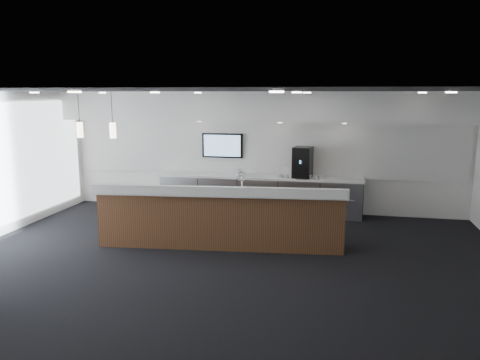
# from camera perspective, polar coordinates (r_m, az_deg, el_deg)

# --- Properties ---
(ground) EXTENTS (10.00, 10.00, 0.00)m
(ground) POSITION_cam_1_polar(r_m,az_deg,el_deg) (8.36, -1.87, -10.19)
(ground) COLOR black
(ground) RESTS_ON ground
(ceiling) EXTENTS (10.00, 8.00, 0.02)m
(ceiling) POSITION_cam_1_polar(r_m,az_deg,el_deg) (7.82, -2.00, 10.84)
(ceiling) COLOR black
(ceiling) RESTS_ON back_wall
(back_wall) EXTENTS (10.00, 0.02, 3.00)m
(back_wall) POSITION_cam_1_polar(r_m,az_deg,el_deg) (11.83, 2.67, 3.44)
(back_wall) COLOR white
(back_wall) RESTS_ON ground
(soffit_bulkhead) EXTENTS (10.00, 0.90, 0.70)m
(soffit_bulkhead) POSITION_cam_1_polar(r_m,az_deg,el_deg) (11.30, 2.35, 8.96)
(soffit_bulkhead) COLOR silver
(soffit_bulkhead) RESTS_ON back_wall
(alcove_panel) EXTENTS (9.80, 0.06, 1.40)m
(alcove_panel) POSITION_cam_1_polar(r_m,az_deg,el_deg) (11.79, 2.65, 3.90)
(alcove_panel) COLOR silver
(alcove_panel) RESTS_ON back_wall
(back_credenza) EXTENTS (5.06, 0.66, 0.95)m
(back_credenza) POSITION_cam_1_polar(r_m,az_deg,el_deg) (11.65, 2.34, -1.77)
(back_credenza) COLOR gray
(back_credenza) RESTS_ON ground
(wall_tv) EXTENTS (1.05, 0.08, 0.62)m
(wall_tv) POSITION_cam_1_polar(r_m,az_deg,el_deg) (11.92, -2.16, 4.22)
(wall_tv) COLOR black
(wall_tv) RESTS_ON back_wall
(pendant_left) EXTENTS (0.12, 0.12, 0.30)m
(pendant_left) POSITION_cam_1_polar(r_m,az_deg,el_deg) (9.44, -15.15, 5.87)
(pendant_left) COLOR beige
(pendant_left) RESTS_ON ceiling
(pendant_right) EXTENTS (0.12, 0.12, 0.30)m
(pendant_right) POSITION_cam_1_polar(r_m,az_deg,el_deg) (9.78, -18.83, 5.82)
(pendant_right) COLOR beige
(pendant_right) RESTS_ON ceiling
(ceiling_can_lights) EXTENTS (7.00, 5.00, 0.02)m
(ceiling_can_lights) POSITION_cam_1_polar(r_m,az_deg,el_deg) (7.82, -2.00, 10.62)
(ceiling_can_lights) COLOR white
(ceiling_can_lights) RESTS_ON ceiling
(service_counter) EXTENTS (4.85, 1.27, 1.49)m
(service_counter) POSITION_cam_1_polar(r_m,az_deg,el_deg) (9.14, -2.40, -4.58)
(service_counter) COLOR #522B1B
(service_counter) RESTS_ON ground
(coffee_machine) EXTENTS (0.49, 0.59, 0.74)m
(coffee_machine) POSITION_cam_1_polar(r_m,az_deg,el_deg) (11.37, 7.65, 2.15)
(coffee_machine) COLOR black
(coffee_machine) RESTS_ON back_credenza
(info_sign_left) EXTENTS (0.15, 0.07, 0.20)m
(info_sign_left) POSITION_cam_1_polar(r_m,az_deg,el_deg) (11.51, -0.07, 0.99)
(info_sign_left) COLOR white
(info_sign_left) RESTS_ON back_credenza
(info_sign_right) EXTENTS (0.18, 0.04, 0.24)m
(info_sign_right) POSITION_cam_1_polar(r_m,az_deg,el_deg) (11.37, 5.61, 0.93)
(info_sign_right) COLOR white
(info_sign_right) RESTS_ON back_credenza
(cup_0) EXTENTS (0.10, 0.10, 0.09)m
(cup_0) POSITION_cam_1_polar(r_m,az_deg,el_deg) (11.28, 9.87, 0.36)
(cup_0) COLOR white
(cup_0) RESTS_ON back_credenza
(cup_1) EXTENTS (0.14, 0.14, 0.09)m
(cup_1) POSITION_cam_1_polar(r_m,az_deg,el_deg) (11.29, 9.16, 0.39)
(cup_1) COLOR white
(cup_1) RESTS_ON back_credenza
(cup_2) EXTENTS (0.12, 0.12, 0.09)m
(cup_2) POSITION_cam_1_polar(r_m,az_deg,el_deg) (11.29, 8.45, 0.42)
(cup_2) COLOR white
(cup_2) RESTS_ON back_credenza
(cup_3) EXTENTS (0.13, 0.13, 0.09)m
(cup_3) POSITION_cam_1_polar(r_m,az_deg,el_deg) (11.30, 7.74, 0.44)
(cup_3) COLOR white
(cup_3) RESTS_ON back_credenza
(cup_4) EXTENTS (0.14, 0.14, 0.09)m
(cup_4) POSITION_cam_1_polar(r_m,az_deg,el_deg) (11.31, 7.03, 0.47)
(cup_4) COLOR white
(cup_4) RESTS_ON back_credenza
(cup_5) EXTENTS (0.11, 0.11, 0.09)m
(cup_5) POSITION_cam_1_polar(r_m,az_deg,el_deg) (11.33, 6.33, 0.49)
(cup_5) COLOR white
(cup_5) RESTS_ON back_credenza
(cup_6) EXTENTS (0.14, 0.14, 0.09)m
(cup_6) POSITION_cam_1_polar(r_m,az_deg,el_deg) (11.34, 5.62, 0.52)
(cup_6) COLOR white
(cup_6) RESTS_ON back_credenza
(cup_7) EXTENTS (0.12, 0.12, 0.09)m
(cup_7) POSITION_cam_1_polar(r_m,az_deg,el_deg) (11.36, 4.92, 0.54)
(cup_7) COLOR white
(cup_7) RESTS_ON back_credenza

